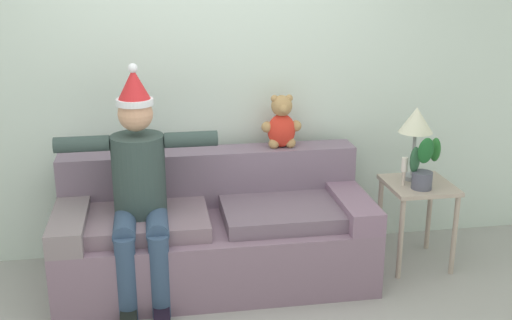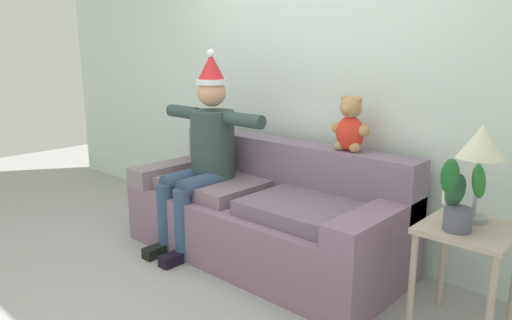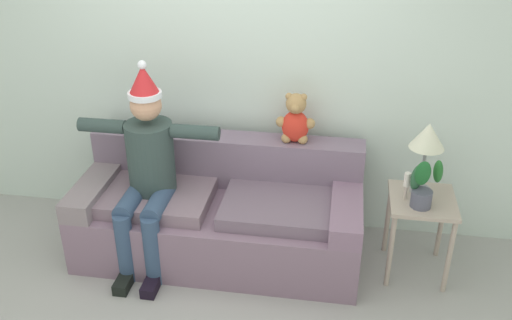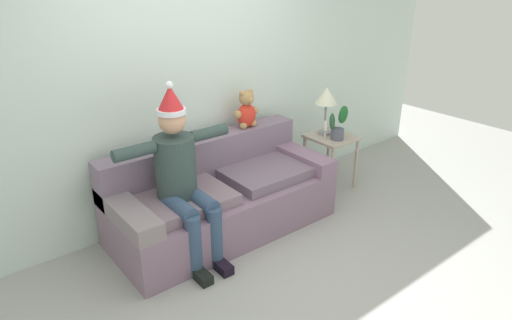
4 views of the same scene
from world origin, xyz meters
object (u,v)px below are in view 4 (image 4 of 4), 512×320
object	(u,v)px
person_seated	(182,174)
table_lamp	(326,98)
side_table	(331,146)
potted_plant	(339,124)
couch	(221,197)
teddy_bear	(247,111)
candle_tall	(326,128)

from	to	relation	value
person_seated	table_lamp	distance (m)	1.95
side_table	potted_plant	xyz separation A→B (m)	(-0.03, -0.11, 0.29)
person_seated	potted_plant	distance (m)	1.91
side_table	table_lamp	distance (m)	0.53
couch	person_seated	size ratio (longest dim) A/B	1.38
person_seated	table_lamp	size ratio (longest dim) A/B	2.89
person_seated	side_table	size ratio (longest dim) A/B	2.47
teddy_bear	side_table	xyz separation A→B (m)	(0.93, -0.31, -0.51)
potted_plant	teddy_bear	bearing A→B (deg)	155.06
teddy_bear	table_lamp	world-z (taller)	teddy_bear
person_seated	side_table	distance (m)	1.96
potted_plant	person_seated	bearing A→B (deg)	-179.40
person_seated	candle_tall	xyz separation A→B (m)	(1.81, 0.11, -0.03)
couch	table_lamp	xyz separation A→B (m)	(1.43, 0.06, 0.70)
couch	potted_plant	distance (m)	1.50
table_lamp	potted_plant	xyz separation A→B (m)	(-0.01, -0.21, -0.24)
couch	teddy_bear	size ratio (longest dim) A/B	5.47
person_seated	candle_tall	size ratio (longest dim) A/B	7.53
person_seated	potted_plant	xyz separation A→B (m)	(1.91, 0.02, 0.02)
teddy_bear	side_table	bearing A→B (deg)	-18.32
side_table	table_lamp	xyz separation A→B (m)	(-0.02, 0.10, 0.52)
candle_tall	table_lamp	bearing A→B (deg)	46.05
couch	side_table	world-z (taller)	couch
side_table	person_seated	bearing A→B (deg)	-176.11
couch	potted_plant	world-z (taller)	potted_plant
person_seated	teddy_bear	distance (m)	1.12
teddy_bear	potted_plant	size ratio (longest dim) A/B	0.96
person_seated	side_table	xyz separation A→B (m)	(1.93, 0.13, -0.27)
table_lamp	candle_tall	bearing A→B (deg)	-133.95
table_lamp	potted_plant	distance (m)	0.31
side_table	candle_tall	world-z (taller)	candle_tall
couch	teddy_bear	bearing A→B (deg)	27.84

